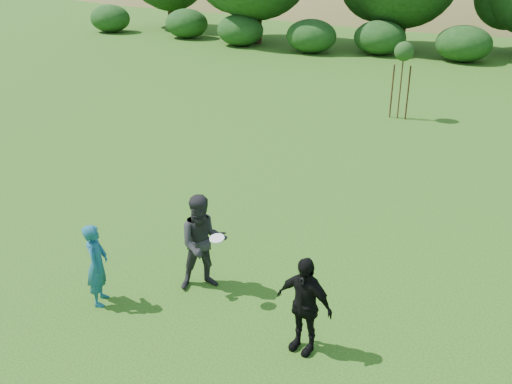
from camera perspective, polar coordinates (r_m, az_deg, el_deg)
ground at (r=10.75m, az=-7.79°, el=-11.06°), size 120.00×120.00×0.00m
player_teal at (r=10.69m, az=-15.61°, el=-7.00°), size 0.61×0.69×1.58m
player_grey at (r=10.72m, az=-5.33°, el=-5.07°), size 1.17×1.15×1.90m
player_black at (r=9.20m, az=4.81°, el=-11.16°), size 1.04×0.54×1.69m
frisbee at (r=10.12m, az=-3.93°, el=-4.65°), size 0.27×0.27×0.08m
sapling at (r=21.90m, az=14.56°, el=13.25°), size 0.70×0.70×2.85m
hillside at (r=77.82m, az=23.51°, el=8.23°), size 150.00×72.00×52.00m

